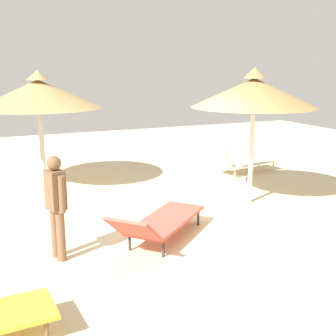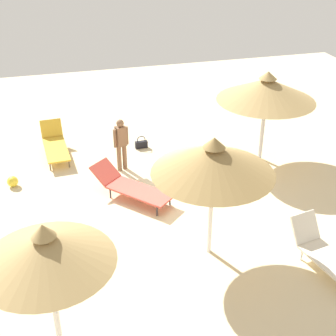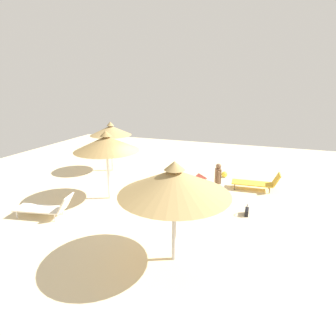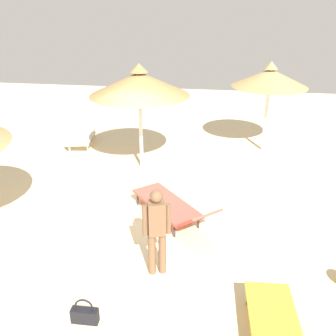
{
  "view_description": "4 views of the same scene",
  "coord_description": "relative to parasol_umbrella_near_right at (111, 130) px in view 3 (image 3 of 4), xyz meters",
  "views": [
    {
      "loc": [
        6.91,
        -3.19,
        2.83
      ],
      "look_at": [
        0.78,
        -0.45,
        1.26
      ],
      "focal_mm": 46.56,
      "sensor_mm": 36.0,
      "label": 1
    },
    {
      "loc": [
        2.57,
        9.94,
        6.8
      ],
      "look_at": [
        -0.15,
        -0.09,
        1.05
      ],
      "focal_mm": 50.71,
      "sensor_mm": 36.0,
      "label": 2
    },
    {
      "loc": [
        -9.51,
        -3.76,
        4.52
      ],
      "look_at": [
        0.44,
        -0.18,
        1.26
      ],
      "focal_mm": 28.99,
      "sensor_mm": 36.0,
      "label": 3
    },
    {
      "loc": [
        1.62,
        -7.27,
        4.3
      ],
      "look_at": [
        0.49,
        0.18,
        0.88
      ],
      "focal_mm": 40.34,
      "sensor_mm": 36.0,
      "label": 4
    }
  ],
  "objects": [
    {
      "name": "lounge_chair_front",
      "position": [
        -5.6,
        -0.66,
        -1.84
      ],
      "size": [
        1.03,
        2.17,
        0.88
      ],
      "color": "silver",
      "rests_on": "ground"
    },
    {
      "name": "beach_ball",
      "position": [
        0.89,
        -5.95,
        -2.05
      ],
      "size": [
        0.3,
        0.3,
        0.3
      ],
      "primitive_type": "sphere",
      "color": "yellow",
      "rests_on": "ground"
    },
    {
      "name": "ground",
      "position": [
        -2.87,
        -3.91,
        -2.25
      ],
      "size": [
        24.0,
        24.0,
        0.1
      ],
      "primitive_type": "cube",
      "color": "beige"
    },
    {
      "name": "lounge_chair_edge",
      "position": [
        -2.14,
        -4.5,
        -1.84
      ],
      "size": [
        2.05,
        2.19,
        0.76
      ],
      "color": "#CC4C3F",
      "rests_on": "ground"
    },
    {
      "name": "person_standing_far_right",
      "position": [
        -2.21,
        -6.11,
        -1.3
      ],
      "size": [
        0.45,
        0.29,
        1.58
      ],
      "color": "brown",
      "rests_on": "ground"
    },
    {
      "name": "parasol_umbrella_near_right",
      "position": [
        0.0,
        0.0,
        0.0
      ],
      "size": [
        2.18,
        2.18,
        2.67
      ],
      "color": "white",
      "rests_on": "ground"
    },
    {
      "name": "handbag",
      "position": [
        -3.05,
        -7.35,
        -2.06
      ],
      "size": [
        0.4,
        0.14,
        0.42
      ],
      "color": "black",
      "rests_on": "ground"
    },
    {
      "name": "lounge_chair_far_left",
      "position": [
        -0.37,
        -7.6,
        -1.85
      ],
      "size": [
        0.78,
        2.06,
        0.84
      ],
      "color": "gold",
      "rests_on": "ground"
    },
    {
      "name": "parasol_umbrella_center",
      "position": [
        -6.4,
        -5.69,
        0.02
      ],
      "size": [
        2.85,
        2.85,
        2.75
      ],
      "color": "#B2B2B7",
      "rests_on": "ground"
    },
    {
      "name": "parasol_umbrella_back",
      "position": [
        -3.4,
        -1.87,
        0.11
      ],
      "size": [
        2.56,
        2.56,
        2.82
      ],
      "color": "white",
      "rests_on": "ground"
    }
  ]
}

